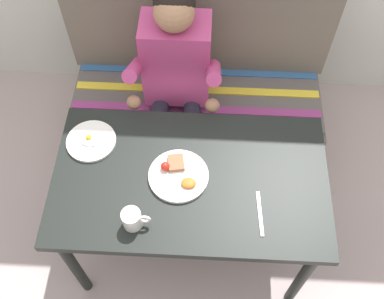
{
  "coord_description": "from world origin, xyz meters",
  "views": [
    {
      "loc": [
        0.06,
        -0.95,
        2.43
      ],
      "look_at": [
        0.0,
        0.15,
        0.72
      ],
      "focal_mm": 41.99,
      "sensor_mm": 36.0,
      "label": 1
    }
  ],
  "objects": [
    {
      "name": "knife",
      "position": [
        0.3,
        -0.16,
        0.73
      ],
      "size": [
        0.03,
        0.2,
        0.0
      ],
      "primitive_type": "cube",
      "rotation": [
        0.0,
        0.0,
        0.07
      ],
      "color": "silver",
      "rests_on": "table"
    },
    {
      "name": "couch",
      "position": [
        0.0,
        0.76,
        0.33
      ],
      "size": [
        1.44,
        0.56,
        1.0
      ],
      "color": "#675D51",
      "rests_on": "ground"
    },
    {
      "name": "coffee_mug",
      "position": [
        -0.22,
        -0.23,
        0.78
      ],
      "size": [
        0.12,
        0.08,
        0.09
      ],
      "color": "white",
      "rests_on": "table"
    },
    {
      "name": "ground_plane",
      "position": [
        0.0,
        0.0,
        0.0
      ],
      "size": [
        8.0,
        8.0,
        0.0
      ],
      "primitive_type": "plane",
      "color": "#AF9C9C"
    },
    {
      "name": "person",
      "position": [
        -0.1,
        0.59,
        0.74
      ],
      "size": [
        0.45,
        0.61,
        1.21
      ],
      "color": "#B13B73",
      "rests_on": "ground"
    },
    {
      "name": "table",
      "position": [
        0.0,
        0.0,
        0.65
      ],
      "size": [
        1.2,
        0.7,
        0.73
      ],
      "color": "black",
      "rests_on": "ground"
    },
    {
      "name": "plate_eggs",
      "position": [
        -0.46,
        0.16,
        0.74
      ],
      "size": [
        0.23,
        0.23,
        0.04
      ],
      "color": "white",
      "rests_on": "table"
    },
    {
      "name": "plate_breakfast",
      "position": [
        -0.05,
        0.0,
        0.74
      ],
      "size": [
        0.26,
        0.26,
        0.05
      ],
      "color": "white",
      "rests_on": "table"
    }
  ]
}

